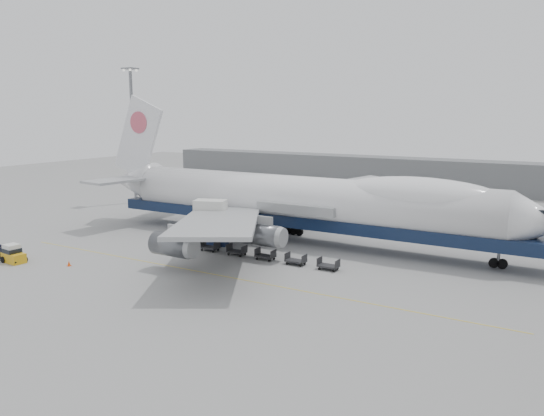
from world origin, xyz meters
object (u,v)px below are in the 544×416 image
Objects in this scene: airliner at (305,201)px; baggage_tug at (13,254)px; catering_truck at (211,219)px; ground_worker at (1,252)px.

airliner reaches higher than baggage_tug.
airliner is at bearing 51.90° from baggage_tug.
baggage_tug is (-24.86, -25.98, -4.68)m from airliner.
ground_worker is at bearing -151.10° from catering_truck.
catering_truck is 3.06× the size of ground_worker.
baggage_tug is 1.56× the size of ground_worker.
ground_worker is (-1.88, -0.21, 0.03)m from baggage_tug.
airliner is 37.71m from ground_worker.
airliner is 34.30× the size of ground_worker.
airliner reaches higher than catering_truck.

